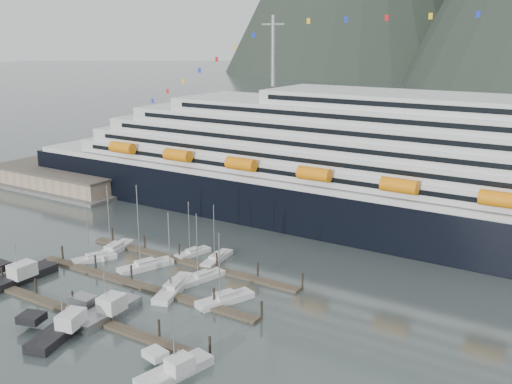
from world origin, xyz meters
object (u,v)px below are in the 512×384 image
at_px(sailboat_g, 217,259).
at_px(trawler_d, 174,369).
at_px(cruise_ship, 438,184).
at_px(sailboat_a, 94,259).
at_px(sailboat_e, 114,250).
at_px(trawler_c, 63,327).
at_px(sailboat_f, 193,253).
at_px(sailboat_h, 225,300).
at_px(sailboat_c, 202,278).
at_px(trawler_b, 106,311).
at_px(sailboat_d, 174,289).
at_px(warehouse, 61,180).
at_px(sailboat_b, 146,266).
at_px(trawler_a, 17,276).

height_order(sailboat_g, trawler_d, sailboat_g).
bearing_deg(cruise_ship, sailboat_a, -136.98).
height_order(sailboat_e, trawler_c, sailboat_e).
bearing_deg(sailboat_f, sailboat_g, -78.98).
height_order(trawler_c, trawler_d, trawler_c).
relative_size(sailboat_e, trawler_c, 0.99).
height_order(sailboat_h, trawler_d, sailboat_h).
height_order(sailboat_f, sailboat_h, sailboat_h).
bearing_deg(sailboat_g, cruise_ship, -50.86).
distance_m(sailboat_e, trawler_d, 48.12).
bearing_deg(sailboat_h, sailboat_a, 108.89).
distance_m(sailboat_c, sailboat_g, 9.40).
xyz_separation_m(sailboat_a, trawler_d, (38.85, -22.33, 0.42)).
xyz_separation_m(trawler_b, trawler_c, (-1.54, -6.95, -0.07)).
xyz_separation_m(sailboat_c, sailboat_d, (-1.12, -6.28, 0.02)).
xyz_separation_m(warehouse, trawler_c, (68.85, -57.05, -1.34)).
bearing_deg(cruise_ship, sailboat_h, -111.38).
bearing_deg(sailboat_b, warehouse, 82.56).
bearing_deg(sailboat_h, trawler_d, -139.99).
height_order(sailboat_c, trawler_a, sailboat_c).
bearing_deg(sailboat_f, cruise_ship, -35.64).
bearing_deg(trawler_d, trawler_b, 82.00).
relative_size(sailboat_f, sailboat_g, 0.97).
height_order(warehouse, sailboat_a, sailboat_a).
distance_m(sailboat_c, sailboat_d, 6.38).
xyz_separation_m(trawler_b, trawler_d, (19.48, -6.88, -0.15)).
height_order(cruise_ship, sailboat_c, cruise_ship).
relative_size(sailboat_a, trawler_a, 0.89).
xyz_separation_m(sailboat_g, trawler_a, (-23.62, -26.83, 0.57)).
height_order(sailboat_c, trawler_d, sailboat_c).
bearing_deg(trawler_a, cruise_ship, -41.58).
distance_m(sailboat_d, sailboat_h, 9.93).
relative_size(sailboat_a, sailboat_e, 0.88).
height_order(sailboat_h, trawler_a, sailboat_h).
relative_size(sailboat_h, trawler_c, 0.87).
bearing_deg(sailboat_g, sailboat_a, 113.39).
xyz_separation_m(warehouse, sailboat_b, (62.00, -32.21, -1.80)).
bearing_deg(sailboat_c, sailboat_h, -107.21).
distance_m(sailboat_c, sailboat_h, 10.19).
xyz_separation_m(sailboat_f, sailboat_h, (17.85, -14.04, 0.03)).
bearing_deg(sailboat_e, sailboat_g, -82.44).
bearing_deg(sailboat_g, sailboat_b, 129.91).
distance_m(sailboat_c, sailboat_e, 23.50).
bearing_deg(sailboat_c, trawler_b, -177.28).
bearing_deg(trawler_d, trawler_c, 101.65).
distance_m(sailboat_e, sailboat_f, 16.00).
xyz_separation_m(cruise_ship, trawler_c, (-33.17, -69.99, -11.13)).
distance_m(sailboat_a, sailboat_h, 31.85).
distance_m(sailboat_d, sailboat_f, 17.08).
relative_size(sailboat_g, sailboat_h, 0.94).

